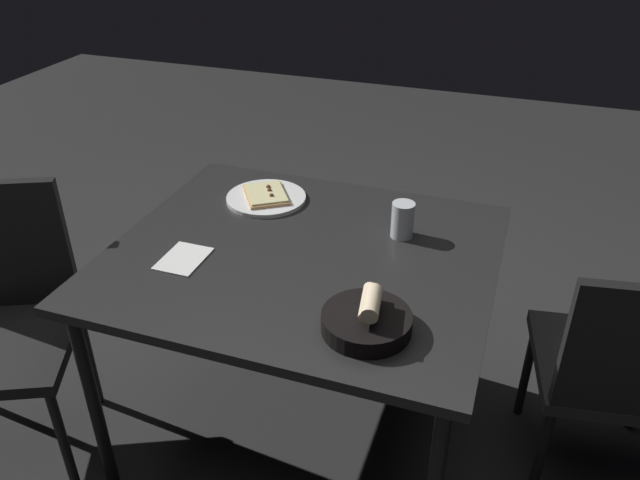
% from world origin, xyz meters
% --- Properties ---
extents(ground, '(8.00, 8.00, 0.00)m').
position_xyz_m(ground, '(0.00, 0.00, 0.00)').
color(ground, '#292929').
extents(dining_table, '(0.98, 1.13, 0.72)m').
position_xyz_m(dining_table, '(0.00, 0.00, 0.67)').
color(dining_table, black).
rests_on(dining_table, ground).
extents(pizza_plate, '(0.27, 0.27, 0.04)m').
position_xyz_m(pizza_plate, '(-0.27, -0.24, 0.74)').
color(pizza_plate, white).
rests_on(pizza_plate, dining_table).
extents(bread_basket, '(0.23, 0.23, 0.11)m').
position_xyz_m(bread_basket, '(0.29, 0.28, 0.76)').
color(bread_basket, black).
rests_on(bread_basket, dining_table).
extents(beer_glass, '(0.07, 0.07, 0.11)m').
position_xyz_m(beer_glass, '(-0.19, 0.26, 0.78)').
color(beer_glass, silver).
rests_on(beer_glass, dining_table).
extents(napkin, '(0.16, 0.12, 0.00)m').
position_xyz_m(napkin, '(0.15, -0.31, 0.73)').
color(napkin, white).
rests_on(napkin, dining_table).
extents(chair_near, '(0.59, 0.59, 0.90)m').
position_xyz_m(chair_near, '(0.32, -0.89, 0.52)').
color(chair_near, black).
rests_on(chair_near, ground).
extents(chair_far, '(0.51, 0.51, 0.84)m').
position_xyz_m(chair_far, '(-0.07, 0.94, 0.49)').
color(chair_far, '#282828').
rests_on(chair_far, ground).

